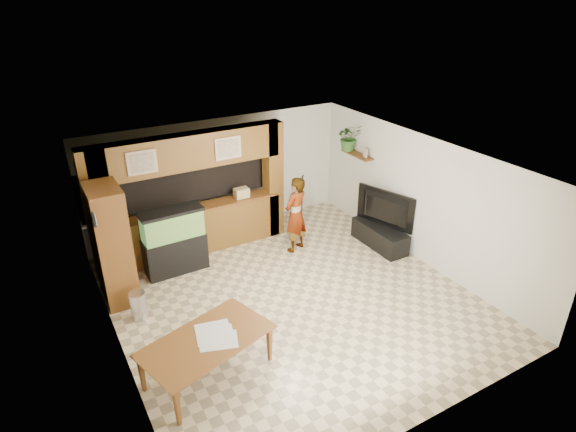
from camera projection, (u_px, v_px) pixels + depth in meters
floor at (292, 298)px, 8.80m from camera, size 6.50×6.50×0.00m
ceiling at (292, 163)px, 7.67m from camera, size 6.50×6.50×0.00m
wall_back at (219, 176)px, 10.77m from camera, size 6.00×0.00×6.00m
wall_left at (111, 284)px, 6.89m from camera, size 0.00×6.50×6.50m
wall_right at (422, 200)px, 9.58m from camera, size 0.00×6.50×6.50m
partition at (187, 193)px, 9.86m from camera, size 4.20×0.99×2.60m
wall_clock at (94, 220)px, 7.42m from camera, size 0.05×0.25×0.25m
wall_shelf at (357, 155)px, 10.86m from camera, size 0.25×0.90×0.04m
pantry_cabinet at (112, 245)px, 8.35m from camera, size 0.55×0.89×2.18m
trash_can at (138, 306)px, 8.17m from camera, size 0.28×0.28×0.51m
aquarium at (174, 242)px, 9.36m from camera, size 1.20×0.45×1.33m
tv_stand at (380, 236)px, 10.46m from camera, size 0.50×1.37×0.46m
television at (382, 210)px, 10.19m from camera, size 0.60×1.37×0.79m
photo_frame at (365, 153)px, 10.59m from camera, size 0.05×0.15×0.20m
potted_plant at (349, 137)px, 10.93m from camera, size 0.68×0.64×0.62m
person at (296, 215)px, 10.04m from camera, size 0.71×0.60×1.66m
microphone at (302, 178)px, 9.56m from camera, size 0.03×0.09×0.15m
dining_table at (210, 359)px, 6.92m from camera, size 2.06×1.51×0.65m
newspaper_a at (219, 341)px, 6.77m from camera, size 0.63×0.54×0.01m
newspaper_b at (215, 335)px, 6.89m from camera, size 0.60×0.50×0.01m
newspaper_c at (213, 329)px, 7.00m from camera, size 0.56×0.46×0.01m
counter_box at (241, 193)px, 10.29m from camera, size 0.31×0.21×0.21m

